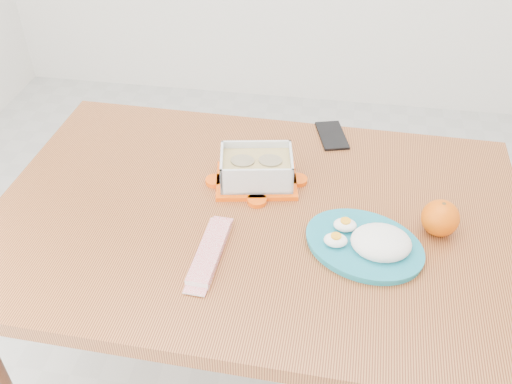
# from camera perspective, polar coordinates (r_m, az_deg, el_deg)

# --- Properties ---
(ground) EXTENTS (3.50, 3.50, 0.00)m
(ground) POSITION_cam_1_polar(r_m,az_deg,el_deg) (2.01, 2.77, -15.82)
(ground) COLOR #B7B7B2
(ground) RESTS_ON ground
(dining_table) EXTENTS (1.28, 0.87, 0.75)m
(dining_table) POSITION_cam_1_polar(r_m,az_deg,el_deg) (1.42, 0.00, -4.82)
(dining_table) COLOR #AE6631
(dining_table) RESTS_ON ground
(food_container) EXTENTS (0.22, 0.19, 0.09)m
(food_container) POSITION_cam_1_polar(r_m,az_deg,el_deg) (1.42, 0.05, 2.31)
(food_container) COLOR #F75007
(food_container) RESTS_ON dining_table
(orange_fruit) EXTENTS (0.08, 0.08, 0.08)m
(orange_fruit) POSITION_cam_1_polar(r_m,az_deg,el_deg) (1.34, 17.94, -2.49)
(orange_fruit) COLOR #ED4904
(orange_fruit) RESTS_ON dining_table
(rice_plate) EXTENTS (0.35, 0.35, 0.07)m
(rice_plate) POSITION_cam_1_polar(r_m,az_deg,el_deg) (1.27, 11.29, -4.91)
(rice_plate) COLOR teal
(rice_plate) RESTS_ON dining_table
(candy_bar) EXTENTS (0.06, 0.20, 0.02)m
(candy_bar) POSITION_cam_1_polar(r_m,az_deg,el_deg) (1.25, -4.65, -5.99)
(candy_bar) COLOR red
(candy_bar) RESTS_ON dining_table
(smartphone) EXTENTS (0.11, 0.15, 0.01)m
(smartphone) POSITION_cam_1_polar(r_m,az_deg,el_deg) (1.63, 7.60, 5.62)
(smartphone) COLOR black
(smartphone) RESTS_ON dining_table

